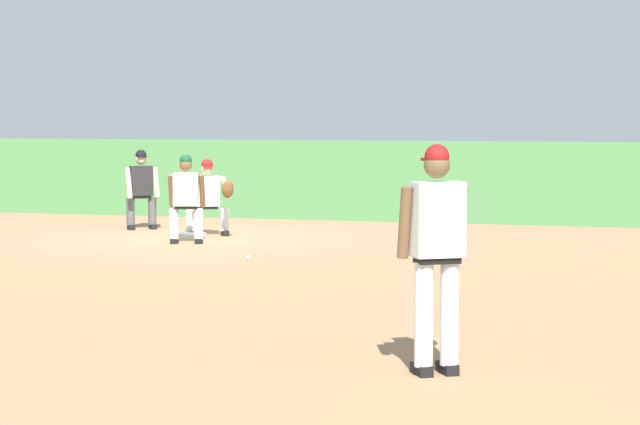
{
  "coord_description": "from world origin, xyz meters",
  "views": [
    {
      "loc": [
        -19.58,
        -7.99,
        2.09
      ],
      "look_at": [
        -6.89,
        -4.28,
        1.05
      ],
      "focal_mm": 70.0,
      "sensor_mm": 36.0,
      "label": 1
    }
  ],
  "objects_px": {
    "baseball": "(248,258)",
    "pitcher": "(437,244)",
    "first_baseman": "(209,194)",
    "baserunner": "(186,195)",
    "umpire": "(141,186)",
    "first_base_bag": "(192,236)"
  },
  "relations": [
    {
      "from": "first_base_bag",
      "to": "umpire",
      "type": "xyz_separation_m",
      "value": [
        1.29,
        1.5,
        0.75
      ]
    },
    {
      "from": "baseball",
      "to": "umpire",
      "type": "distance_m",
      "value": 5.38
    },
    {
      "from": "first_baseman",
      "to": "baserunner",
      "type": "distance_m",
      "value": 1.26
    },
    {
      "from": "first_base_bag",
      "to": "first_baseman",
      "type": "distance_m",
      "value": 0.81
    },
    {
      "from": "baserunner",
      "to": "first_base_bag",
      "type": "bearing_deg",
      "value": 16.83
    },
    {
      "from": "baseball",
      "to": "pitcher",
      "type": "bearing_deg",
      "value": -149.78
    },
    {
      "from": "first_baseman",
      "to": "baserunner",
      "type": "xyz_separation_m",
      "value": [
        -1.25,
        -0.09,
        0.06
      ]
    },
    {
      "from": "first_baseman",
      "to": "baseball",
      "type": "bearing_deg",
      "value": -149.71
    },
    {
      "from": "first_base_bag",
      "to": "baserunner",
      "type": "bearing_deg",
      "value": -163.17
    },
    {
      "from": "first_base_bag",
      "to": "pitcher",
      "type": "bearing_deg",
      "value": -148.04
    },
    {
      "from": "pitcher",
      "to": "first_baseman",
      "type": "xyz_separation_m",
      "value": [
        10.19,
        5.94,
        -0.33
      ]
    },
    {
      "from": "baseball",
      "to": "pitcher",
      "type": "distance_m",
      "value": 8.25
    },
    {
      "from": "baseball",
      "to": "baserunner",
      "type": "relative_size",
      "value": 0.05
    },
    {
      "from": "baseball",
      "to": "baserunner",
      "type": "height_order",
      "value": "baserunner"
    },
    {
      "from": "pitcher",
      "to": "first_baseman",
      "type": "distance_m",
      "value": 11.81
    },
    {
      "from": "first_base_bag",
      "to": "umpire",
      "type": "bearing_deg",
      "value": 49.37
    },
    {
      "from": "first_base_bag",
      "to": "baseball",
      "type": "xyz_separation_m",
      "value": [
        -2.73,
        -1.99,
        -0.01
      ]
    },
    {
      "from": "first_base_bag",
      "to": "baserunner",
      "type": "height_order",
      "value": "baserunner"
    },
    {
      "from": "first_base_bag",
      "to": "baseball",
      "type": "relative_size",
      "value": 5.14
    },
    {
      "from": "first_baseman",
      "to": "umpire",
      "type": "distance_m",
      "value": 1.9
    },
    {
      "from": "baserunner",
      "to": "umpire",
      "type": "distance_m",
      "value": 2.78
    },
    {
      "from": "umpire",
      "to": "baserunner",
      "type": "bearing_deg",
      "value": -140.61
    }
  ]
}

